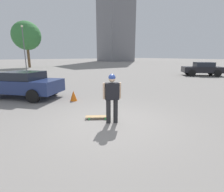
# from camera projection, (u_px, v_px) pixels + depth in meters

# --- Properties ---
(ground_plane) EXTENTS (220.00, 220.00, 0.00)m
(ground_plane) POSITION_uv_depth(u_px,v_px,m) (112.00, 123.00, 5.85)
(ground_plane) COLOR gray
(person) EXTENTS (0.36, 0.55, 1.63)m
(person) POSITION_uv_depth(u_px,v_px,m) (112.00, 95.00, 5.64)
(person) COLOR #262628
(person) RESTS_ON ground_plane
(skateboard) EXTENTS (0.63, 0.83, 0.09)m
(skateboard) POSITION_uv_depth(u_px,v_px,m) (97.00, 117.00, 6.20)
(skateboard) COLOR tan
(skateboard) RESTS_ON ground_plane
(car_parked_near) EXTENTS (4.13, 3.99, 1.38)m
(car_parked_near) POSITION_uv_depth(u_px,v_px,m) (23.00, 84.00, 9.20)
(car_parked_near) COLOR navy
(car_parked_near) RESTS_ON ground_plane
(car_parked_far) EXTENTS (4.17, 4.25, 1.47)m
(car_parked_far) POSITION_uv_depth(u_px,v_px,m) (203.00, 69.00, 19.28)
(car_parked_far) COLOR black
(car_parked_far) RESTS_ON ground_plane
(building_block_distant) EXTENTS (10.80, 10.43, 38.44)m
(building_block_distant) POSITION_uv_depth(u_px,v_px,m) (116.00, 8.00, 64.02)
(building_block_distant) COLOR slate
(building_block_distant) RESTS_ON ground_plane
(tree_distant) EXTENTS (5.02, 5.02, 8.15)m
(tree_distant) POSITION_uv_depth(u_px,v_px,m) (26.00, 36.00, 31.24)
(tree_distant) COLOR brown
(tree_distant) RESTS_ON ground_plane
(traffic_cone) EXTENTS (0.34, 0.34, 0.51)m
(traffic_cone) POSITION_uv_depth(u_px,v_px,m) (73.00, 96.00, 8.61)
(traffic_cone) COLOR orange
(traffic_cone) RESTS_ON ground_plane
(lamp_post) EXTENTS (0.28, 0.28, 6.05)m
(lamp_post) POSITION_uv_depth(u_px,v_px,m) (24.00, 45.00, 23.22)
(lamp_post) COLOR #59595E
(lamp_post) RESTS_ON ground_plane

